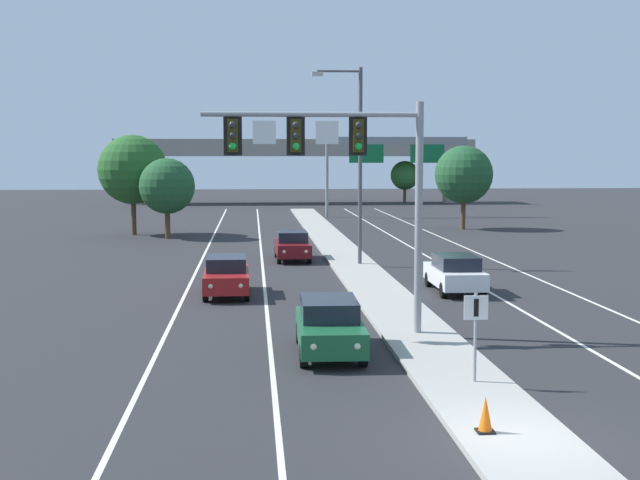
# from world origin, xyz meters

# --- Properties ---
(ground_plane) EXTENTS (260.00, 260.00, 0.00)m
(ground_plane) POSITION_xyz_m (0.00, 0.00, 0.00)
(ground_plane) COLOR #28282B
(median_island) EXTENTS (2.40, 110.00, 0.15)m
(median_island) POSITION_xyz_m (0.00, 18.00, 0.07)
(median_island) COLOR #9E9B93
(median_island) RESTS_ON ground
(lane_stripe_oncoming_center) EXTENTS (0.14, 100.00, 0.01)m
(lane_stripe_oncoming_center) POSITION_xyz_m (-4.70, 25.00, 0.00)
(lane_stripe_oncoming_center) COLOR silver
(lane_stripe_oncoming_center) RESTS_ON ground
(lane_stripe_receding_center) EXTENTS (0.14, 100.00, 0.01)m
(lane_stripe_receding_center) POSITION_xyz_m (4.70, 25.00, 0.00)
(lane_stripe_receding_center) COLOR silver
(lane_stripe_receding_center) RESTS_ON ground
(edge_stripe_left) EXTENTS (0.14, 100.00, 0.01)m
(edge_stripe_left) POSITION_xyz_m (-8.00, 25.00, 0.00)
(edge_stripe_left) COLOR silver
(edge_stripe_left) RESTS_ON ground
(edge_stripe_right) EXTENTS (0.14, 100.00, 0.01)m
(edge_stripe_right) POSITION_xyz_m (8.00, 25.00, 0.00)
(edge_stripe_right) COLOR silver
(edge_stripe_right) RESTS_ON ground
(overhead_signal_mast) EXTENTS (6.82, 0.44, 7.20)m
(overhead_signal_mast) POSITION_xyz_m (-2.41, 10.04, 5.48)
(overhead_signal_mast) COLOR gray
(overhead_signal_mast) RESTS_ON median_island
(median_sign_post) EXTENTS (0.60, 0.10, 2.20)m
(median_sign_post) POSITION_xyz_m (0.23, 4.15, 1.59)
(median_sign_post) COLOR gray
(median_sign_post) RESTS_ON median_island
(street_lamp_median) EXTENTS (2.58, 0.28, 10.00)m
(street_lamp_median) POSITION_xyz_m (0.09, 27.18, 5.79)
(street_lamp_median) COLOR #4C4C51
(street_lamp_median) RESTS_ON median_island
(car_oncoming_green) EXTENTS (1.89, 4.50, 1.58)m
(car_oncoming_green) POSITION_xyz_m (-3.01, 8.00, 0.82)
(car_oncoming_green) COLOR #195633
(car_oncoming_green) RESTS_ON ground
(car_oncoming_red) EXTENTS (1.87, 4.49, 1.58)m
(car_oncoming_red) POSITION_xyz_m (-6.28, 18.64, 0.82)
(car_oncoming_red) COLOR maroon
(car_oncoming_red) RESTS_ON ground
(car_oncoming_darkred) EXTENTS (1.88, 4.49, 1.58)m
(car_oncoming_darkred) POSITION_xyz_m (-3.04, 30.11, 0.82)
(car_oncoming_darkred) COLOR #5B0F14
(car_oncoming_darkred) RESTS_ON ground
(car_receding_white) EXTENTS (1.84, 4.48, 1.58)m
(car_receding_white) POSITION_xyz_m (3.24, 18.63, 0.82)
(car_receding_white) COLOR silver
(car_receding_white) RESTS_ON ground
(traffic_cone_median_nose) EXTENTS (0.36, 0.36, 0.74)m
(traffic_cone_median_nose) POSITION_xyz_m (-0.56, 0.36, 0.51)
(traffic_cone_median_nose) COLOR black
(traffic_cone_median_nose) RESTS_ON median_island
(highway_sign_gantry) EXTENTS (13.28, 0.42, 7.50)m
(highway_sign_gantry) POSITION_xyz_m (8.20, 62.24, 6.16)
(highway_sign_gantry) COLOR gray
(highway_sign_gantry) RESTS_ON ground
(overpass_bridge) EXTENTS (42.40, 6.40, 7.65)m
(overpass_bridge) POSITION_xyz_m (0.00, 86.18, 5.78)
(overpass_bridge) COLOR gray
(overpass_bridge) RESTS_ON ground
(tree_far_left_c) EXTENTS (4.98, 4.98, 7.21)m
(tree_far_left_c) POSITION_xyz_m (-13.76, 45.92, 4.71)
(tree_far_left_c) COLOR #4C3823
(tree_far_left_c) RESTS_ON ground
(tree_far_right_a) EXTENTS (3.52, 3.52, 5.09)m
(tree_far_right_a) POSITION_xyz_m (13.37, 86.37, 3.32)
(tree_far_right_a) COLOR #4C3823
(tree_far_right_a) RESTS_ON ground
(tree_far_left_b) EXTENTS (3.84, 3.84, 5.55)m
(tree_far_left_b) POSITION_xyz_m (-11.05, 42.90, 3.62)
(tree_far_left_b) COLOR #4C3823
(tree_far_left_b) RESTS_ON ground
(tree_far_right_c) EXTENTS (4.50, 4.50, 6.50)m
(tree_far_right_c) POSITION_xyz_m (11.15, 48.68, 4.25)
(tree_far_right_c) COLOR #4C3823
(tree_far_right_c) RESTS_ON ground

